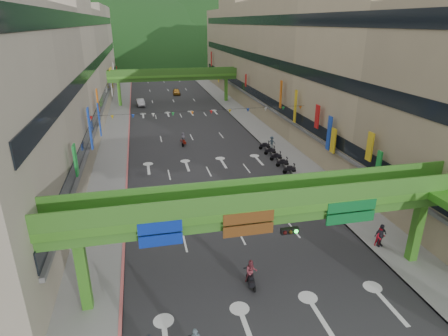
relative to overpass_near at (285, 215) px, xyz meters
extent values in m
cube|color=#28282B|center=(-0.93, 44.62, -5.20)|extent=(18.00, 140.00, 0.02)
cube|color=gray|center=(-11.93, 44.62, -5.13)|extent=(4.00, 140.00, 0.15)
cube|color=gray|center=(10.07, 44.62, -5.13)|extent=(4.00, 140.00, 0.15)
cube|color=#CC5959|center=(-10.03, 44.62, -5.12)|extent=(0.20, 140.00, 0.18)
cube|color=gray|center=(8.17, 44.62, -5.12)|extent=(0.20, 140.00, 0.18)
cube|color=#9E937F|center=(-19.93, 44.62, 4.29)|extent=(12.00, 95.00, 19.00)
cube|color=black|center=(-13.88, 44.62, -1.01)|extent=(0.08, 90.25, 1.40)
cube|color=black|center=(-13.88, 44.62, 4.99)|extent=(0.08, 90.25, 1.40)
cube|color=black|center=(-13.88, 44.62, 10.99)|extent=(0.08, 90.25, 1.40)
cube|color=gray|center=(18.07, 44.62, 4.29)|extent=(12.00, 95.00, 19.00)
cube|color=black|center=(12.02, 44.62, -1.01)|extent=(0.08, 90.25, 1.40)
cube|color=black|center=(12.02, 44.62, 4.99)|extent=(0.08, 90.25, 1.40)
cube|color=black|center=(12.02, 44.62, 10.99)|extent=(0.08, 90.25, 1.40)
cube|color=#4C9E2D|center=(-0.93, 0.62, 0.54)|extent=(28.00, 2.20, 0.50)
cube|color=#387223|center=(-0.93, 0.62, -0.06)|extent=(28.00, 1.76, 0.70)
cube|color=#4C9E2D|center=(-11.93, 0.62, -2.81)|extent=(0.60, 0.60, 4.80)
cube|color=#4C9E2D|center=(10.07, 0.62, -2.81)|extent=(0.60, 0.60, 4.80)
cube|color=#387223|center=(-0.93, -0.42, 1.34)|extent=(28.00, 0.12, 1.10)
cube|color=#387223|center=(-0.93, 1.66, 1.34)|extent=(28.00, 0.12, 1.10)
cube|color=navy|center=(-7.43, -0.46, -0.06)|extent=(2.40, 0.12, 1.50)
cube|color=#593314|center=(-2.43, -0.46, -0.06)|extent=(3.00, 0.12, 1.50)
cube|color=#0C5926|center=(4.07, -0.46, -0.06)|extent=(3.20, 0.12, 1.50)
cube|color=black|center=(0.07, -0.61, -0.71)|extent=(1.10, 0.28, 0.35)
cube|color=#4C9E2D|center=(-0.93, 59.62, 0.54)|extent=(28.00, 2.20, 0.50)
cube|color=#387223|center=(-0.93, 59.62, -0.06)|extent=(28.00, 1.76, 0.70)
cube|color=#4C9E2D|center=(-11.93, 59.62, -2.81)|extent=(0.60, 0.60, 4.80)
cube|color=#4C9E2D|center=(10.07, 59.62, -2.81)|extent=(0.60, 0.60, 4.80)
cube|color=#387223|center=(-0.93, 58.58, 1.34)|extent=(28.00, 0.12, 1.10)
cube|color=#387223|center=(-0.93, 60.66, 1.34)|extent=(28.00, 0.12, 1.10)
ellipsoid|color=#1C4419|center=(-15.93, 154.62, -5.21)|extent=(168.00, 140.00, 112.00)
ellipsoid|color=#1C4419|center=(24.07, 174.62, -5.21)|extent=(208.00, 176.00, 128.00)
cylinder|color=black|center=(-0.93, 24.62, 0.99)|extent=(26.00, 0.03, 0.03)
cone|color=red|center=(-13.43, 24.62, 0.74)|extent=(0.36, 0.36, 0.40)
cone|color=gold|center=(-11.16, 24.62, 0.74)|extent=(0.36, 0.36, 0.40)
cone|color=#193FB2|center=(-8.89, 24.62, 0.74)|extent=(0.36, 0.36, 0.40)
cone|color=silver|center=(-6.61, 24.62, 0.74)|extent=(0.36, 0.36, 0.40)
cone|color=#198C33|center=(-4.34, 24.62, 0.74)|extent=(0.36, 0.36, 0.40)
cone|color=orange|center=(-2.07, 24.62, 0.74)|extent=(0.36, 0.36, 0.40)
cone|color=red|center=(0.20, 24.62, 0.74)|extent=(0.36, 0.36, 0.40)
cone|color=gold|center=(2.48, 24.62, 0.74)|extent=(0.36, 0.36, 0.40)
cone|color=#193FB2|center=(4.75, 24.62, 0.74)|extent=(0.36, 0.36, 0.40)
cone|color=silver|center=(7.02, 24.62, 0.74)|extent=(0.36, 0.36, 0.40)
cone|color=#198C33|center=(9.29, 24.62, 0.74)|extent=(0.36, 0.36, 0.40)
cone|color=orange|center=(11.57, 24.62, 0.74)|extent=(0.36, 0.36, 0.40)
cube|color=black|center=(-6.23, -3.83, -4.16)|extent=(0.55, 0.09, 0.06)
cube|color=black|center=(-1.89, 0.45, -4.66)|extent=(0.53, 1.34, 0.35)
cube|color=black|center=(-1.89, 0.45, -4.41)|extent=(0.38, 0.59, 0.18)
cube|color=black|center=(-1.97, 0.99, -4.16)|extent=(0.55, 0.14, 0.06)
cylinder|color=black|center=(-1.97, 0.99, -4.96)|extent=(0.17, 0.51, 0.50)
cylinder|color=black|center=(-1.81, -0.10, -4.96)|extent=(0.17, 0.51, 0.50)
imported|color=maroon|center=(-1.89, 0.45, -4.06)|extent=(0.86, 0.71, 1.60)
cube|color=maroon|center=(-2.60, 30.87, -4.66)|extent=(0.66, 1.35, 0.35)
cube|color=maroon|center=(-2.60, 30.87, -4.41)|extent=(0.43, 0.61, 0.18)
cube|color=maroon|center=(-2.47, 31.41, -4.16)|extent=(0.55, 0.19, 0.06)
cylinder|color=black|center=(-2.47, 31.41, -4.96)|extent=(0.22, 0.51, 0.50)
cylinder|color=black|center=(-2.74, 30.34, -4.96)|extent=(0.22, 0.51, 0.50)
imported|color=#3E3C44|center=(-2.60, 30.87, -4.09)|extent=(0.85, 0.66, 1.54)
cube|color=black|center=(7.87, 18.11, -4.66)|extent=(1.31, 0.40, 0.35)
cube|color=black|center=(7.87, 18.11, -4.41)|extent=(0.56, 0.32, 0.18)
cube|color=black|center=(8.42, 18.13, -4.16)|extent=(0.08, 0.55, 0.06)
cylinder|color=black|center=(8.42, 18.13, -4.96)|extent=(0.50, 0.12, 0.50)
cylinder|color=black|center=(7.32, 18.09, -4.96)|extent=(0.50, 0.12, 0.50)
cube|color=black|center=(7.87, 20.31, -4.66)|extent=(1.31, 0.40, 0.35)
cube|color=black|center=(7.87, 20.31, -4.41)|extent=(0.56, 0.32, 0.18)
cube|color=black|center=(8.42, 20.33, -4.16)|extent=(0.08, 0.55, 0.06)
cylinder|color=black|center=(8.42, 20.33, -4.96)|extent=(0.50, 0.12, 0.50)
cylinder|color=black|center=(7.32, 20.29, -4.96)|extent=(0.50, 0.12, 0.50)
cube|color=black|center=(7.87, 22.51, -4.66)|extent=(1.31, 0.40, 0.35)
cube|color=black|center=(7.87, 22.51, -4.41)|extent=(0.56, 0.32, 0.18)
cube|color=black|center=(8.42, 22.53, -4.16)|extent=(0.08, 0.55, 0.06)
cylinder|color=black|center=(8.42, 22.53, -4.96)|extent=(0.50, 0.12, 0.50)
cylinder|color=black|center=(7.32, 22.49, -4.96)|extent=(0.50, 0.12, 0.50)
cube|color=black|center=(7.87, 24.71, -4.66)|extent=(1.31, 0.40, 0.35)
cube|color=black|center=(7.87, 24.71, -4.41)|extent=(0.56, 0.32, 0.18)
cube|color=black|center=(8.42, 24.73, -4.16)|extent=(0.08, 0.55, 0.06)
cylinder|color=black|center=(8.42, 24.73, -4.96)|extent=(0.50, 0.12, 0.50)
cylinder|color=black|center=(7.32, 24.69, -4.96)|extent=(0.50, 0.12, 0.50)
cube|color=black|center=(7.87, 26.91, -4.66)|extent=(1.31, 0.40, 0.35)
cube|color=black|center=(7.87, 26.91, -4.41)|extent=(0.56, 0.32, 0.18)
cube|color=black|center=(8.42, 26.93, -4.16)|extent=(0.08, 0.55, 0.06)
cylinder|color=black|center=(8.42, 26.93, -4.96)|extent=(0.50, 0.12, 0.50)
cylinder|color=black|center=(7.32, 26.89, -4.96)|extent=(0.50, 0.12, 0.50)
imported|color=#AEADB4|center=(-7.93, 58.94, -4.50)|extent=(1.88, 4.38, 1.40)
imported|color=orange|center=(0.51, 69.88, -4.52)|extent=(1.77, 4.07, 1.37)
imported|color=red|center=(8.87, 2.62, -4.44)|extent=(0.78, 0.63, 1.53)
imported|color=#24222B|center=(8.87, 2.62, -4.29)|extent=(1.13, 0.60, 1.84)
imported|color=#314350|center=(8.87, 26.94, -4.43)|extent=(0.85, 0.73, 1.55)
camera|label=1|loc=(-7.92, -18.48, 10.79)|focal=30.00mm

